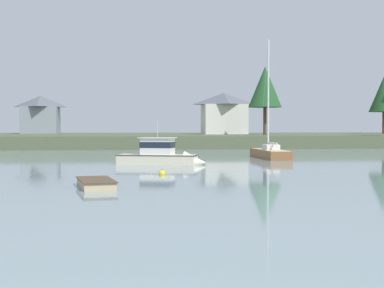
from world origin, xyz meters
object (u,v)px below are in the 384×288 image
Objects in this scene: dinghy_sand at (96,185)px; sailboat_wood at (270,155)px; mooring_buoy_yellow at (162,173)px; cruiser_cream at (165,158)px.

dinghy_sand is 0.34× the size of sailboat_wood.
mooring_buoy_yellow is at bearing -123.53° from sailboat_wood.
mooring_buoy_yellow is (-0.88, -9.99, -0.47)m from cruiser_cream.
dinghy_sand is at bearing -105.29° from cruiser_cream.
dinghy_sand is 17.81m from cruiser_cream.
sailboat_wood is 21.47m from mooring_buoy_yellow.
mooring_buoy_yellow is at bearing 62.03° from dinghy_sand.
cruiser_cream reaches higher than mooring_buoy_yellow.
dinghy_sand is 8.14m from mooring_buoy_yellow.
dinghy_sand is at bearing -117.97° from mooring_buoy_yellow.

